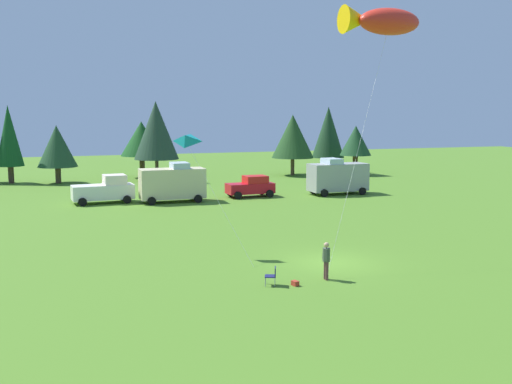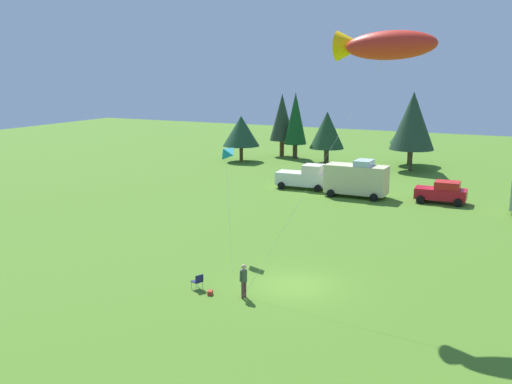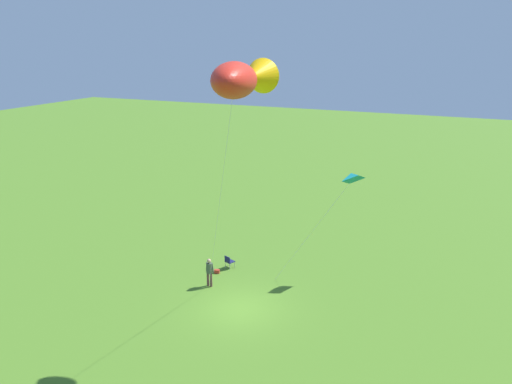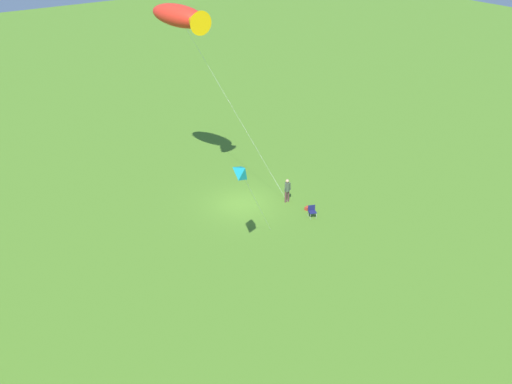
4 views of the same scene
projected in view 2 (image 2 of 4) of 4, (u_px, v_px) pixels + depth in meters
ground_plane at (295, 285)px, 31.69m from camera, size 160.00×160.00×0.00m
person_kite_flyer at (244, 278)px, 29.75m from camera, size 0.36×0.56×1.74m
folding_chair at (198, 281)px, 30.94m from camera, size 0.63×0.63×0.82m
backpack_on_grass at (210, 293)px, 30.30m from camera, size 0.30×0.37×0.22m
truck_white_pickup at (305, 177)px, 56.63m from camera, size 5.13×2.71×2.34m
van_camper_beige at (357, 179)px, 52.97m from camera, size 5.40×2.61×3.34m
car_red_sedan at (442, 192)px, 50.63m from camera, size 4.28×2.37×1.89m
treeline_distant at (433, 128)px, 66.02m from camera, size 47.91×11.19×8.73m
kite_large_fish at (382, 45)px, 29.19m from camera, size 8.13×6.13×13.16m
kite_delta_teal at (223, 152)px, 36.86m from camera, size 3.34×4.40×6.58m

